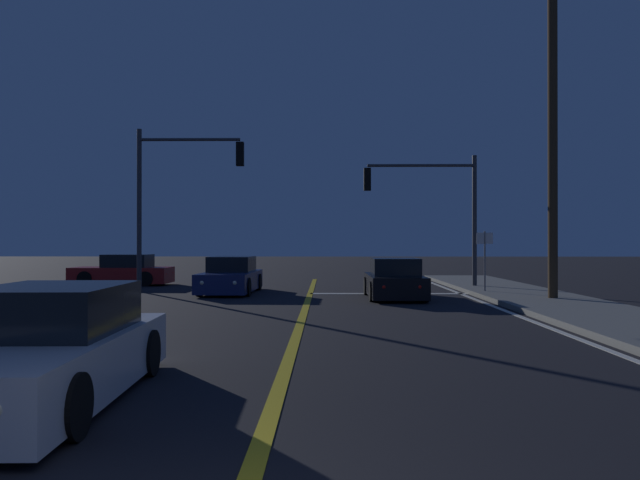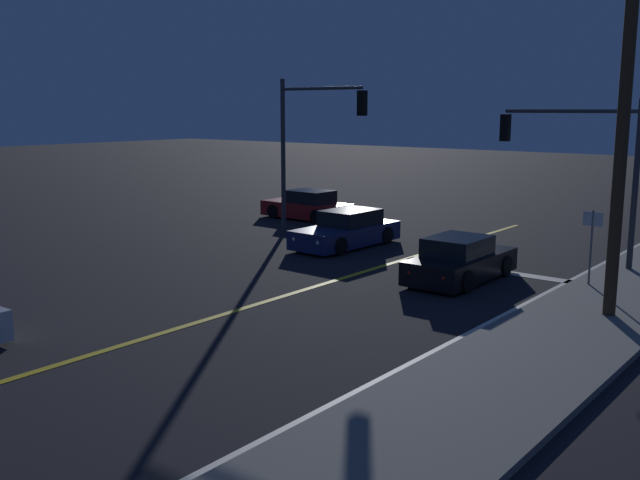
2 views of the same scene
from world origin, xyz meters
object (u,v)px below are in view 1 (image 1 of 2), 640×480
(car_mid_block_black, at_px, (394,281))
(utility_pole_right, at_px, (553,118))
(car_following_oncoming_navy, at_px, (231,277))
(traffic_signal_near_right, at_px, (432,199))
(street_sign_corner, at_px, (485,252))
(traffic_signal_far_left, at_px, (176,183))
(car_side_waiting_red, at_px, (123,272))
(car_far_approaching_white, at_px, (46,351))

(car_mid_block_black, relative_size, utility_pole_right, 0.38)
(car_following_oncoming_navy, height_order, traffic_signal_near_right, traffic_signal_near_right)
(car_following_oncoming_navy, height_order, street_sign_corner, street_sign_corner)
(traffic_signal_far_left, relative_size, street_sign_corner, 2.73)
(car_side_waiting_red, height_order, street_sign_corner, street_sign_corner)
(car_mid_block_black, distance_m, street_sign_corner, 3.71)
(traffic_signal_far_left, relative_size, utility_pole_right, 0.56)
(traffic_signal_near_right, bearing_deg, street_sign_corner, 116.40)
(car_mid_block_black, height_order, car_following_oncoming_navy, same)
(car_mid_block_black, distance_m, traffic_signal_far_left, 9.12)
(utility_pole_right, distance_m, street_sign_corner, 5.22)
(traffic_signal_far_left, bearing_deg, utility_pole_right, -18.16)
(street_sign_corner, bearing_deg, car_far_approaching_white, -120.84)
(traffic_signal_near_right, distance_m, traffic_signal_far_left, 10.02)
(car_far_approaching_white, xyz_separation_m, utility_pole_right, (10.27, 12.10, 5.14))
(car_mid_block_black, bearing_deg, street_sign_corner, 21.20)
(car_far_approaching_white, bearing_deg, car_following_oncoming_navy, -90.93)
(car_far_approaching_white, bearing_deg, car_mid_block_black, -114.11)
(car_far_approaching_white, distance_m, traffic_signal_far_left, 16.81)
(traffic_signal_near_right, height_order, street_sign_corner, traffic_signal_near_right)
(car_side_waiting_red, relative_size, utility_pole_right, 0.39)
(car_side_waiting_red, distance_m, traffic_signal_far_left, 6.01)
(car_side_waiting_red, xyz_separation_m, traffic_signal_near_right, (13.10, -2.28, 3.02))
(car_mid_block_black, xyz_separation_m, car_following_oncoming_navy, (-5.80, 2.22, 0.00))
(car_mid_block_black, bearing_deg, car_side_waiting_red, 149.79)
(car_far_approaching_white, xyz_separation_m, traffic_signal_near_right, (7.49, 17.66, 3.02))
(traffic_signal_near_right, bearing_deg, car_side_waiting_red, -9.88)
(traffic_signal_near_right, height_order, traffic_signal_far_left, traffic_signal_far_left)
(utility_pole_right, bearing_deg, traffic_signal_near_right, 116.63)
(car_side_waiting_red, bearing_deg, utility_pole_right, -115.18)
(car_mid_block_black, relative_size, car_side_waiting_red, 0.98)
(car_following_oncoming_navy, xyz_separation_m, traffic_signal_far_left, (-2.16, 0.50, 3.52))
(car_far_approaching_white, relative_size, traffic_signal_near_right, 0.87)
(car_following_oncoming_navy, distance_m, traffic_signal_near_right, 8.53)
(traffic_signal_near_right, xyz_separation_m, traffic_signal_far_left, (-9.91, -1.40, 0.50))
(car_following_oncoming_navy, relative_size, traffic_signal_near_right, 0.86)
(traffic_signal_far_left, bearing_deg, car_side_waiting_red, 130.98)
(traffic_signal_far_left, bearing_deg, traffic_signal_near_right, 8.04)
(car_far_approaching_white, relative_size, utility_pole_right, 0.42)
(car_side_waiting_red, xyz_separation_m, traffic_signal_far_left, (3.20, -3.68, 3.52))
(car_far_approaching_white, xyz_separation_m, traffic_signal_far_left, (-2.42, 16.26, 3.52))
(car_mid_block_black, relative_size, car_far_approaching_white, 0.90)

